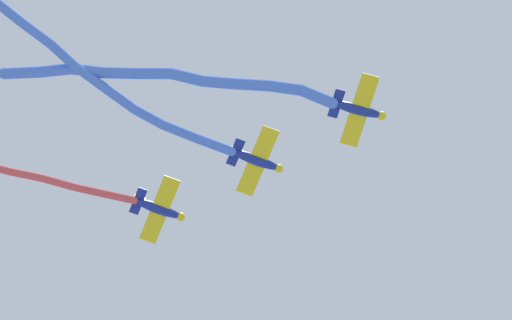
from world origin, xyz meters
The scene contains 5 objects.
airplane_lead centered at (-3.48, 5.64, 90.01)m, with size 4.62×6.06×1.49m.
smoke_trail_lead centered at (-17.31, 11.06, 91.37)m, with size 23.91×12.16×3.84m.
airplane_left_wing centered at (-8.19, 13.22, 90.26)m, with size 4.55×6.04×1.49m.
smoke_trail_left_wing centered at (-21.11, 13.54, 91.02)m, with size 22.27×2.98×2.69m.
airplane_right_wing centered at (-12.90, 20.79, 90.51)m, with size 4.54×6.04×1.49m.
Camera 1 is at (-25.72, -17.88, 3.28)m, focal length 84.37 mm.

